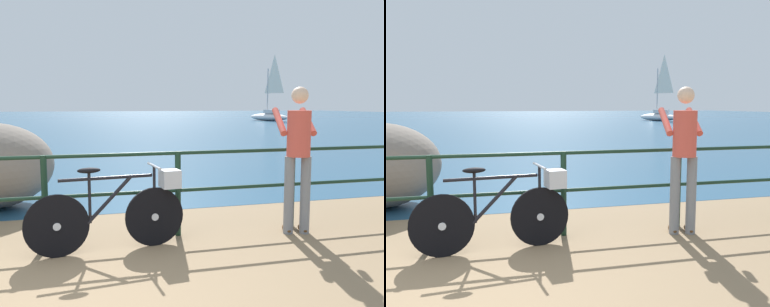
% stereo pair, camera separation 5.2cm
% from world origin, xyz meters
% --- Properties ---
extents(ground_plane, '(120.00, 120.00, 0.10)m').
position_xyz_m(ground_plane, '(0.00, 20.00, -0.05)').
color(ground_plane, '#846B4C').
extents(sea_surface, '(120.00, 90.00, 0.01)m').
position_xyz_m(sea_surface, '(0.00, 47.86, 0.00)').
color(sea_surface, navy).
rests_on(sea_surface, ground_plane).
extents(promenade_railing, '(9.12, 0.07, 1.02)m').
position_xyz_m(promenade_railing, '(0.00, 1.66, 0.64)').
color(promenade_railing, black).
rests_on(promenade_railing, ground_plane).
extents(bicycle, '(1.69, 0.48, 0.92)m').
position_xyz_m(bicycle, '(0.80, 1.32, 0.46)').
color(bicycle, black).
rests_on(bicycle, ground_plane).
extents(person_at_railing, '(0.54, 0.67, 1.78)m').
position_xyz_m(person_at_railing, '(2.93, 1.38, 0.99)').
color(person_at_railing, slate).
rests_on(person_at_railing, ground_plane).
extents(sailboat, '(3.07, 4.53, 6.16)m').
position_xyz_m(sailboat, '(17.83, 33.55, 0.71)').
color(sailboat, white).
rests_on(sailboat, sea_surface).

